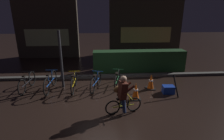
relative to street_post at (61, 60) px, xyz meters
name	(u,v)px	position (x,y,z in m)	size (l,w,h in m)	color
ground_plane	(108,98)	(1.82, -1.20, -1.18)	(40.00, 40.00, 0.00)	black
sidewalk_curb	(106,76)	(1.82, 1.00, -1.12)	(12.00, 0.24, 0.12)	#56544F
hedge_row	(139,61)	(3.62, 1.90, -0.63)	(4.80, 0.70, 1.09)	#214723
storefront_left	(47,28)	(-1.87, 5.30, 0.77)	(4.03, 0.54, 3.91)	#42382D
storefront_right	(146,23)	(4.90, 6.00, 1.04)	(5.20, 0.54, 4.47)	#42382D
street_post	(61,60)	(0.00, 0.00, 0.00)	(0.10, 0.10, 2.36)	#2D2D33
parked_bike_leftmost	(27,82)	(-1.38, -0.20, -0.85)	(0.46, 1.55, 0.71)	black
parked_bike_left_mid	(50,82)	(-0.44, -0.29, -0.83)	(0.46, 1.67, 0.77)	black
parked_bike_center_left	(74,82)	(0.51, -0.33, -0.85)	(0.46, 1.56, 0.72)	black
parked_bike_center_right	(96,82)	(1.38, -0.31, -0.86)	(0.52, 1.47, 0.70)	black
parked_bike_right_mid	(117,79)	(2.27, -0.13, -0.86)	(0.48, 1.49, 0.70)	black
traffic_cone_near	(136,91)	(2.83, -1.30, -0.87)	(0.36, 0.36, 0.63)	black
traffic_cone_far	(151,82)	(3.62, -0.45, -0.87)	(0.36, 0.36, 0.64)	black
blue_crate	(168,89)	(4.20, -0.90, -1.03)	(0.44, 0.32, 0.30)	#193DB7
cyclist	(123,94)	(2.24, -2.18, -0.55)	(1.17, 0.50, 1.25)	black
closed_umbrella	(176,86)	(4.37, -1.15, -0.78)	(0.05, 0.05, 0.85)	black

